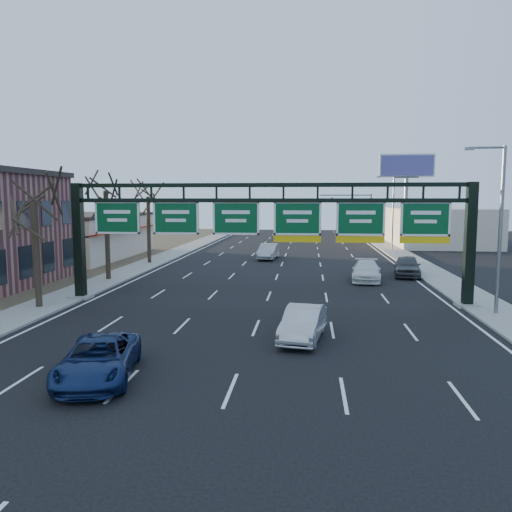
# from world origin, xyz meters

# --- Properties ---
(ground) EXTENTS (160.00, 160.00, 0.00)m
(ground) POSITION_xyz_m (0.00, 0.00, 0.00)
(ground) COLOR black
(ground) RESTS_ON ground
(sidewalk_left) EXTENTS (3.00, 120.00, 0.12)m
(sidewalk_left) POSITION_xyz_m (-12.80, 20.00, 0.06)
(sidewalk_left) COLOR gray
(sidewalk_left) RESTS_ON ground
(sidewalk_right) EXTENTS (3.00, 120.00, 0.12)m
(sidewalk_right) POSITION_xyz_m (12.80, 20.00, 0.06)
(sidewalk_right) COLOR gray
(sidewalk_right) RESTS_ON ground
(dirt_strip_left) EXTENTS (21.00, 120.00, 0.06)m
(dirt_strip_left) POSITION_xyz_m (-25.00, 20.00, 0.03)
(dirt_strip_left) COLOR #473D2B
(dirt_strip_left) RESTS_ON ground
(lane_markings) EXTENTS (21.60, 120.00, 0.01)m
(lane_markings) POSITION_xyz_m (0.00, 20.00, 0.01)
(lane_markings) COLOR white
(lane_markings) RESTS_ON ground
(sign_gantry) EXTENTS (24.60, 1.20, 7.20)m
(sign_gantry) POSITION_xyz_m (0.16, 8.00, 4.63)
(sign_gantry) COLOR black
(sign_gantry) RESTS_ON ground
(cream_strip) EXTENTS (10.90, 18.40, 4.70)m
(cream_strip) POSITION_xyz_m (-21.48, 29.00, 2.36)
(cream_strip) COLOR beige
(cream_strip) RESTS_ON ground
(building_right_distant) EXTENTS (12.00, 20.00, 5.00)m
(building_right_distant) POSITION_xyz_m (20.00, 50.00, 2.50)
(building_right_distant) COLOR beige
(building_right_distant) RESTS_ON ground
(tree_gantry) EXTENTS (3.60, 3.60, 8.48)m
(tree_gantry) POSITION_xyz_m (-12.80, 5.00, 7.11)
(tree_gantry) COLOR #2C2418
(tree_gantry) RESTS_ON sidewalk_left
(tree_mid) EXTENTS (3.60, 3.60, 9.24)m
(tree_mid) POSITION_xyz_m (-12.80, 15.00, 7.85)
(tree_mid) COLOR #2C2418
(tree_mid) RESTS_ON sidewalk_left
(tree_far) EXTENTS (3.60, 3.60, 8.86)m
(tree_far) POSITION_xyz_m (-12.80, 25.00, 7.48)
(tree_far) COLOR #2C2418
(tree_far) RESTS_ON sidewalk_left
(streetlight_near) EXTENTS (2.15, 0.22, 9.00)m
(streetlight_near) POSITION_xyz_m (12.47, 6.00, 5.08)
(streetlight_near) COLOR slate
(streetlight_near) RESTS_ON sidewalk_right
(streetlight_far) EXTENTS (2.15, 0.22, 9.00)m
(streetlight_far) POSITION_xyz_m (12.47, 40.00, 5.08)
(streetlight_far) COLOR slate
(streetlight_far) RESTS_ON sidewalk_right
(billboard_right) EXTENTS (7.00, 0.50, 12.00)m
(billboard_right) POSITION_xyz_m (15.00, 44.98, 9.06)
(billboard_right) COLOR slate
(billboard_right) RESTS_ON ground
(traffic_signal_mast) EXTENTS (10.16, 0.54, 7.00)m
(traffic_signal_mast) POSITION_xyz_m (5.69, 55.00, 5.50)
(traffic_signal_mast) COLOR black
(traffic_signal_mast) RESTS_ON ground
(car_blue_suv) EXTENTS (3.32, 5.49, 1.42)m
(car_blue_suv) POSITION_xyz_m (-4.73, -5.43, 0.71)
(car_blue_suv) COLOR navy
(car_blue_suv) RESTS_ON ground
(car_silver_sedan) EXTENTS (2.23, 4.64, 1.47)m
(car_silver_sedan) POSITION_xyz_m (2.30, 0.20, 0.73)
(car_silver_sedan) COLOR #B2B1B6
(car_silver_sedan) RESTS_ON ground
(car_white_wagon) EXTENTS (2.65, 5.37, 1.50)m
(car_white_wagon) POSITION_xyz_m (6.94, 16.87, 0.75)
(car_white_wagon) COLOR white
(car_white_wagon) RESTS_ON ground
(car_grey_far) EXTENTS (2.68, 5.13, 1.67)m
(car_grey_far) POSITION_xyz_m (10.50, 19.49, 0.83)
(car_grey_far) COLOR #3F4344
(car_grey_far) RESTS_ON ground
(car_silver_distant) EXTENTS (2.16, 5.01, 1.60)m
(car_silver_distant) POSITION_xyz_m (-1.61, 29.80, 0.80)
(car_silver_distant) COLOR #A2A3A7
(car_silver_distant) RESTS_ON ground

